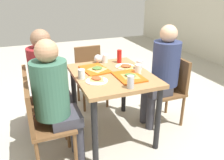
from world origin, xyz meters
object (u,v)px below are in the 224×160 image
at_px(handbag, 37,112).
at_px(plastic_cup_d, 138,69).
at_px(person_in_brown_jacket, 55,95).
at_px(pizza_slice_d, 96,79).
at_px(person_in_red, 48,76).
at_px(plastic_cup_c, 105,58).
at_px(chair_near_left, 38,99).
at_px(paper_plate_center, 125,67).
at_px(pizza_slice_a, 97,68).
at_px(foil_bundle, 98,59).
at_px(person_far_side, 163,69).
at_px(tray_red_near, 95,69).
at_px(pizza_slice_c, 126,66).
at_px(chair_far_side, 171,86).
at_px(condiment_bottle, 119,56).
at_px(chair_near_right, 42,121).
at_px(plastic_cup_a, 139,65).
at_px(tray_red_far, 129,77).
at_px(plastic_cup_b, 82,74).
at_px(paper_plate_near_edge, 97,81).
at_px(soda_can, 131,82).
at_px(pizza_slice_b, 130,75).
at_px(main_table, 112,83).
at_px(chair_left_end, 90,71).

bearing_deg(handbag, plastic_cup_d, 56.88).
bearing_deg(person_in_brown_jacket, pizza_slice_d, 106.42).
bearing_deg(person_in_red, plastic_cup_c, 101.78).
relative_size(chair_near_left, person_in_red, 0.67).
bearing_deg(paper_plate_center, pizza_slice_a, -90.35).
bearing_deg(foil_bundle, person_far_side, 57.92).
xyz_separation_m(tray_red_near, handbag, (-0.42, -0.66, -0.63)).
relative_size(pizza_slice_c, plastic_cup_d, 1.90).
height_order(chair_far_side, pizza_slice_c, chair_far_side).
bearing_deg(paper_plate_center, condiment_bottle, 180.00).
xyz_separation_m(chair_near_right, plastic_cup_a, (-0.27, 1.13, 0.33)).
distance_m(person_far_side, pizza_slice_c, 0.44).
height_order(paper_plate_center, foil_bundle, foil_bundle).
distance_m(person_in_brown_jacket, tray_red_far, 0.77).
relative_size(chair_near_left, chair_far_side, 1.00).
xyz_separation_m(paper_plate_center, foil_bundle, (-0.27, -0.24, 0.05)).
height_order(person_in_red, person_far_side, same).
distance_m(pizza_slice_c, plastic_cup_a, 0.16).
distance_m(pizza_slice_a, pizza_slice_c, 0.34).
height_order(person_in_red, plastic_cup_a, person_in_red).
bearing_deg(person_in_brown_jacket, pizza_slice_a, 126.79).
height_order(paper_plate_center, pizza_slice_c, pizza_slice_c).
distance_m(pizza_slice_c, plastic_cup_b, 0.58).
bearing_deg(person_far_side, plastic_cup_d, -75.68).
relative_size(chair_near_left, plastic_cup_d, 8.37).
height_order(paper_plate_near_edge, soda_can, soda_can).
xyz_separation_m(pizza_slice_b, soda_can, (0.23, -0.11, 0.04)).
xyz_separation_m(chair_far_side, plastic_cup_d, (0.10, -0.53, 0.33)).
height_order(person_in_red, condiment_bottle, person_in_red).
bearing_deg(pizza_slice_d, chair_near_left, -122.53).
xyz_separation_m(plastic_cup_d, foil_bundle, (-0.52, -0.28, 0.00)).
height_order(plastic_cup_d, soda_can, soda_can).
bearing_deg(paper_plate_center, main_table, -56.31).
relative_size(chair_left_end, person_in_red, 0.67).
height_order(chair_near_right, plastic_cup_c, plastic_cup_c).
relative_size(person_in_brown_jacket, paper_plate_center, 5.67).
distance_m(chair_left_end, person_in_red, 0.94).
relative_size(chair_near_right, chair_far_side, 1.00).
bearing_deg(paper_plate_center, plastic_cup_d, 9.29).
relative_size(tray_red_far, condiment_bottle, 2.25).
bearing_deg(plastic_cup_a, chair_near_right, -76.53).
xyz_separation_m(plastic_cup_b, condiment_bottle, (-0.34, 0.56, 0.03)).
bearing_deg(pizza_slice_c, tray_red_near, -98.10).
height_order(person_far_side, plastic_cup_d, person_far_side).
relative_size(person_in_red, handbag, 3.90).
distance_m(person_far_side, paper_plate_near_edge, 0.88).
xyz_separation_m(plastic_cup_a, condiment_bottle, (-0.29, -0.12, 0.03)).
height_order(person_in_brown_jacket, person_far_side, same).
bearing_deg(paper_plate_center, pizza_slice_d, -58.62).
distance_m(person_far_side, pizza_slice_d, 0.87).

